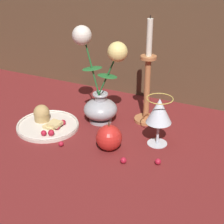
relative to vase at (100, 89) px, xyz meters
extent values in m
plane|color=maroon|center=(0.07, -0.08, -0.12)|extent=(2.40, 2.40, 0.00)
cylinder|color=#A3A3A8|center=(0.00, 0.00, -0.11)|extent=(0.08, 0.08, 0.01)
ellipsoid|color=#A3A3A8|center=(0.00, 0.00, -0.08)|extent=(0.11, 0.11, 0.07)
cylinder|color=#A3A3A8|center=(0.00, 0.00, -0.04)|extent=(0.04, 0.04, 0.03)
torus|color=#A3A3A8|center=(0.00, 0.00, -0.02)|extent=(0.05, 0.05, 0.01)
cylinder|color=#23662D|center=(-0.03, 0.00, 0.08)|extent=(0.06, 0.01, 0.19)
ellipsoid|color=#23662D|center=(-0.03, 0.00, 0.07)|extent=(0.07, 0.08, 0.00)
sphere|color=silver|center=(-0.06, 0.00, 0.17)|extent=(0.06, 0.06, 0.06)
cylinder|color=#23662D|center=(0.03, 0.00, 0.06)|extent=(0.07, 0.02, 0.16)
ellipsoid|color=#23662D|center=(0.03, 0.00, 0.05)|extent=(0.07, 0.05, 0.00)
sphere|color=#EFD67A|center=(0.06, -0.01, 0.14)|extent=(0.06, 0.06, 0.06)
cylinder|color=silver|center=(-0.14, -0.11, -0.11)|extent=(0.20, 0.20, 0.01)
torus|color=silver|center=(-0.14, -0.11, -0.11)|extent=(0.20, 0.20, 0.01)
cylinder|color=tan|center=(-0.17, -0.09, -0.10)|extent=(0.05, 0.05, 0.03)
sphere|color=tan|center=(-0.17, -0.09, -0.08)|extent=(0.05, 0.05, 0.05)
cube|color=#DBBC7A|center=(-0.12, -0.12, -0.10)|extent=(0.05, 0.05, 0.01)
cube|color=#DBBC7A|center=(-0.11, -0.12, -0.09)|extent=(0.04, 0.04, 0.01)
sphere|color=#AD192D|center=(-0.11, -0.18, -0.10)|extent=(0.02, 0.02, 0.02)
sphere|color=#AD192D|center=(-0.09, -0.17, -0.10)|extent=(0.02, 0.02, 0.02)
sphere|color=#AD192D|center=(-0.09, -0.12, -0.10)|extent=(0.02, 0.02, 0.02)
sphere|color=#AD192D|center=(-0.09, -0.09, -0.10)|extent=(0.02, 0.02, 0.02)
cylinder|color=silver|center=(0.22, -0.05, -0.12)|extent=(0.06, 0.06, 0.00)
cylinder|color=silver|center=(0.22, -0.05, -0.08)|extent=(0.01, 0.01, 0.07)
cone|color=silver|center=(0.22, -0.05, -0.01)|extent=(0.08, 0.08, 0.08)
cone|color=#E5CC66|center=(0.22, -0.05, -0.02)|extent=(0.07, 0.07, 0.05)
torus|color=gold|center=(0.22, -0.05, 0.03)|extent=(0.08, 0.08, 0.00)
cylinder|color=#B77042|center=(0.14, 0.07, -0.11)|extent=(0.08, 0.08, 0.01)
cylinder|color=#B77042|center=(0.14, 0.07, 0.00)|extent=(0.02, 0.02, 0.21)
cylinder|color=#B77042|center=(0.14, 0.07, 0.11)|extent=(0.05, 0.05, 0.01)
cylinder|color=silver|center=(0.14, 0.07, 0.17)|extent=(0.02, 0.02, 0.12)
cylinder|color=black|center=(0.14, 0.07, 0.23)|extent=(0.00, 0.00, 0.01)
sphere|color=red|center=(0.10, -0.14, -0.08)|extent=(0.08, 0.08, 0.08)
cylinder|color=#4C3319|center=(0.10, -0.14, -0.04)|extent=(0.00, 0.00, 0.01)
sphere|color=#AD192D|center=(0.26, -0.16, -0.11)|extent=(0.02, 0.02, 0.02)
sphere|color=#AD192D|center=(0.17, -0.19, -0.11)|extent=(0.02, 0.02, 0.02)
sphere|color=#AD192D|center=(-0.04, -0.19, -0.11)|extent=(0.02, 0.02, 0.02)
camera|label=1|loc=(0.52, -1.00, 0.48)|focal=60.00mm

